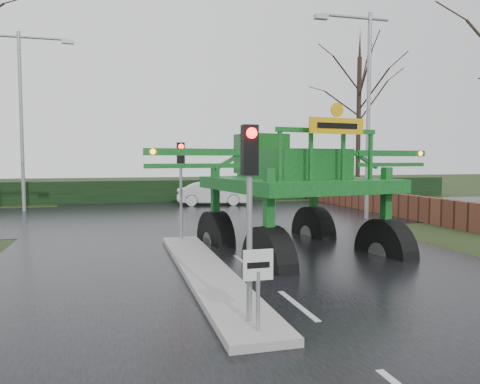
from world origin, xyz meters
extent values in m
plane|color=black|center=(0.00, 0.00, 0.00)|extent=(140.00, 140.00, 0.00)
cube|color=black|center=(0.00, 10.00, 0.00)|extent=(14.00, 80.00, 0.02)
cube|color=black|center=(0.00, 16.00, 0.01)|extent=(80.00, 12.00, 0.02)
cube|color=gray|center=(-1.30, 3.00, 0.09)|extent=(1.20, 10.00, 0.16)
cube|color=black|center=(0.00, 24.00, 0.75)|extent=(44.00, 0.90, 1.50)
cube|color=#592D1E|center=(10.50, 16.00, 0.60)|extent=(0.40, 20.00, 1.20)
cylinder|color=gray|center=(-1.30, -1.50, 0.65)|extent=(0.07, 0.07, 1.00)
cube|color=silver|center=(-1.30, -1.50, 1.25)|extent=(0.50, 0.04, 0.50)
cube|color=black|center=(-1.30, -1.52, 1.25)|extent=(0.38, 0.01, 0.10)
cylinder|color=gray|center=(-1.30, -1.00, 1.75)|extent=(0.10, 0.10, 3.50)
cube|color=black|center=(-1.30, -1.00, 3.10)|extent=(0.26, 0.22, 0.85)
sphere|color=#FF0C07|center=(-1.30, -1.13, 3.38)|extent=(0.18, 0.18, 0.18)
cylinder|color=gray|center=(-1.30, 7.50, 1.75)|extent=(0.10, 0.10, 3.50)
cube|color=black|center=(-1.30, 7.50, 3.10)|extent=(0.26, 0.22, 0.85)
sphere|color=#FF0C07|center=(-1.30, 7.37, 3.38)|extent=(0.18, 0.18, 0.18)
cylinder|color=gray|center=(6.50, 20.00, 1.75)|extent=(0.10, 0.10, 3.50)
cube|color=black|center=(6.50, 20.00, 3.10)|extent=(0.26, 0.22, 0.85)
sphere|color=#FF0C07|center=(6.50, 20.13, 3.38)|extent=(0.18, 0.18, 0.18)
cylinder|color=gray|center=(8.50, 12.00, 5.00)|extent=(0.20, 0.20, 10.00)
cylinder|color=gray|center=(7.70, 12.00, 9.70)|extent=(3.52, 0.14, 0.14)
cube|color=gray|center=(5.94, 12.00, 9.58)|extent=(0.65, 0.30, 0.20)
cylinder|color=gray|center=(-8.50, 20.00, 5.00)|extent=(0.20, 0.20, 10.00)
cylinder|color=gray|center=(-7.70, 20.00, 9.70)|extent=(3.52, 0.14, 0.14)
cube|color=gray|center=(-5.94, 20.00, 9.58)|extent=(0.65, 0.30, 0.20)
cylinder|color=black|center=(13.00, 21.00, 5.00)|extent=(0.32, 0.32, 10.00)
cone|color=black|center=(13.00, 21.00, 10.80)|extent=(0.24, 0.24, 2.50)
cylinder|color=black|center=(-1.79, 5.10, 1.13)|extent=(0.97, 2.32, 2.25)
cylinder|color=#595B56|center=(-1.79, 5.10, 1.13)|extent=(0.78, 0.88, 0.79)
cube|color=#0E5015|center=(-1.79, 5.10, 2.54)|extent=(0.28, 0.28, 2.59)
cylinder|color=black|center=(2.21, 5.74, 1.13)|extent=(0.97, 2.32, 2.25)
cylinder|color=#595B56|center=(2.21, 5.74, 1.13)|extent=(0.78, 0.88, 0.79)
cube|color=#0E5015|center=(2.21, 5.74, 2.54)|extent=(0.28, 0.28, 2.59)
cylinder|color=black|center=(-1.16, 1.09, 1.13)|extent=(0.97, 2.32, 2.25)
cylinder|color=#595B56|center=(-1.16, 1.09, 1.13)|extent=(0.78, 0.88, 0.79)
cube|color=#0E5015|center=(-1.16, 1.09, 2.54)|extent=(0.28, 0.28, 2.59)
cylinder|color=black|center=(2.85, 1.73, 1.13)|extent=(0.97, 2.32, 2.25)
cylinder|color=#595B56|center=(2.85, 1.73, 1.13)|extent=(0.78, 0.88, 0.79)
cube|color=#0E5015|center=(2.85, 1.73, 2.54)|extent=(0.28, 0.28, 2.59)
cube|color=#0E5015|center=(0.53, 3.42, 3.27)|extent=(5.52, 6.09, 0.39)
cube|color=#0E5015|center=(0.49, 3.64, 3.89)|extent=(2.98, 3.73, 1.01)
cube|color=#124D15|center=(0.14, 5.87, 4.28)|extent=(1.88, 1.60, 1.46)
cube|color=#0E5015|center=(0.81, 1.64, 4.90)|extent=(3.36, 0.67, 0.14)
cube|color=#0E5015|center=(-2.96, 2.40, 4.28)|extent=(2.93, 0.66, 0.20)
sphere|color=orange|center=(-4.17, 2.10, 4.28)|extent=(0.16, 0.16, 0.16)
cube|color=#0E5015|center=(4.16, 3.54, 4.28)|extent=(2.93, 0.66, 0.20)
sphere|color=orange|center=(5.40, 3.62, 4.28)|extent=(0.16, 0.16, 0.16)
cube|color=#E4A70C|center=(0.88, 1.19, 5.01)|extent=(1.79, 0.35, 0.45)
cube|color=black|center=(0.88, 1.19, 5.01)|extent=(1.34, 0.22, 0.16)
cylinder|color=#E4A70C|center=(0.88, 1.19, 5.47)|extent=(0.41, 0.11, 0.41)
imported|color=silver|center=(2.50, 20.72, 0.00)|extent=(4.64, 2.08, 1.48)
camera|label=1|loc=(-3.50, -8.58, 2.94)|focal=35.00mm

